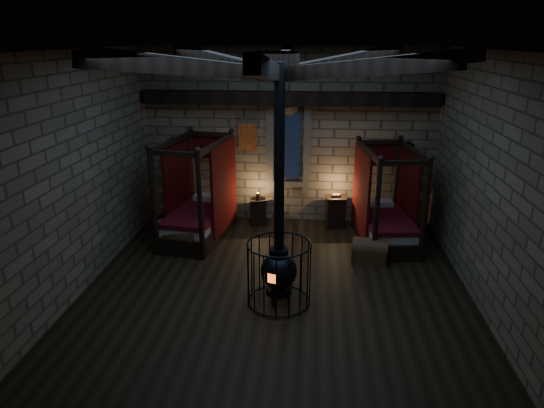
# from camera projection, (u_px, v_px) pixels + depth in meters

# --- Properties ---
(room) EXTENTS (7.02, 7.02, 4.29)m
(room) POSITION_uv_depth(u_px,v_px,m) (278.00, 79.00, 7.92)
(room) COLOR black
(room) RESTS_ON ground
(bed_left) EXTENTS (1.46, 2.32, 2.27)m
(bed_left) POSITION_uv_depth(u_px,v_px,m) (199.00, 214.00, 11.08)
(bed_left) COLOR black
(bed_left) RESTS_ON ground
(bed_right) EXTENTS (1.35, 2.18, 2.15)m
(bed_right) POSITION_uv_depth(u_px,v_px,m) (385.00, 219.00, 10.82)
(bed_right) COLOR black
(bed_right) RESTS_ON ground
(trunk_left) EXTENTS (1.02, 0.77, 0.68)m
(trunk_left) POSITION_uv_depth(u_px,v_px,m) (180.00, 237.00, 10.44)
(trunk_left) COLOR brown
(trunk_left) RESTS_ON ground
(trunk_right) EXTENTS (0.77, 0.56, 0.52)m
(trunk_right) POSITION_uv_depth(u_px,v_px,m) (370.00, 251.00, 9.93)
(trunk_right) COLOR brown
(trunk_right) RESTS_ON ground
(nightstand_left) EXTENTS (0.49, 0.47, 0.81)m
(nightstand_left) POSITION_uv_depth(u_px,v_px,m) (258.00, 211.00, 11.89)
(nightstand_left) COLOR black
(nightstand_left) RESTS_ON ground
(nightstand_right) EXTENTS (0.52, 0.50, 0.83)m
(nightstand_right) POSITION_uv_depth(u_px,v_px,m) (335.00, 211.00, 11.73)
(nightstand_right) COLOR black
(nightstand_right) RESTS_ON ground
(stove) EXTENTS (1.10, 1.10, 4.05)m
(stove) POSITION_uv_depth(u_px,v_px,m) (279.00, 268.00, 8.25)
(stove) COLOR black
(stove) RESTS_ON ground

